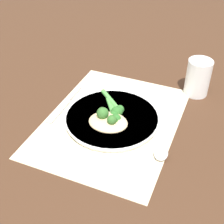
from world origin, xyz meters
The scene contains 12 objects.
ground_plane centered at (0.00, 0.00, 0.00)m, with size 3.00×3.00×0.00m, color #422819.
placemat centered at (0.00, 0.00, 0.00)m, with size 0.46×0.35×0.00m.
plate centered at (0.00, 0.00, 0.01)m, with size 0.26×0.26×0.01m.
chicken_fillet centered at (-0.04, -0.01, 0.03)m, with size 0.09×0.11×0.02m.
pesto_dollop_primary centered at (-0.03, 0.01, 0.05)m, with size 0.03×0.03×0.03m.
pesto_dollop_secondary centered at (-0.05, -0.02, 0.05)m, with size 0.03×0.03×0.03m.
broccoli_stalk_rear centered at (-0.02, -0.01, 0.03)m, with size 0.12×0.08×0.03m.
broccoli_stalk_left centered at (0.01, 0.00, 0.03)m, with size 0.10×0.08×0.03m.
broccoli_stalk_right centered at (0.03, 0.00, 0.03)m, with size 0.10×0.10×0.03m.
knife centered at (0.02, 0.16, 0.01)m, with size 0.19×0.02×0.01m.
spoon centered at (-0.06, -0.16, 0.01)m, with size 0.18×0.05×0.01m.
water_glass centered at (0.23, -0.19, 0.06)m, with size 0.07×0.07×0.11m.
Camera 1 is at (-0.62, -0.26, 0.55)m, focal length 50.00 mm.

